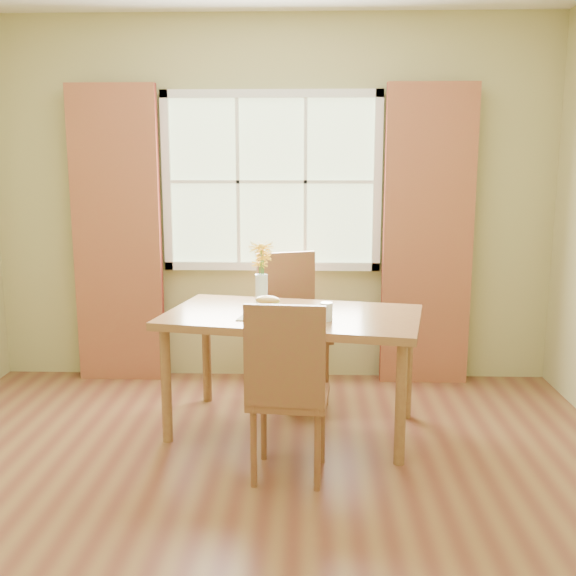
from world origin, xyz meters
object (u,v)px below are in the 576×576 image
(chair_far, at_px, (290,319))
(croissant_sandwich, at_px, (268,306))
(water_glass, at_px, (326,312))
(flower_vase, at_px, (262,266))
(chair_near, at_px, (287,384))
(dining_table, at_px, (292,326))

(chair_far, height_order, croissant_sandwich, chair_far)
(croissant_sandwich, bearing_deg, water_glass, 13.35)
(croissant_sandwich, bearing_deg, flower_vase, 121.20)
(chair_far, distance_m, croissant_sandwich, 0.79)
(chair_near, distance_m, croissant_sandwich, 0.66)
(chair_far, xyz_separation_m, croissant_sandwich, (-0.11, -0.74, 0.26))
(chair_far, height_order, flower_vase, flower_vase)
(dining_table, relative_size, chair_near, 1.71)
(water_glass, relative_size, flower_vase, 0.26)
(water_glass, bearing_deg, chair_near, -111.89)
(chair_near, xyz_separation_m, flower_vase, (-0.20, 0.94, 0.47))
(chair_far, relative_size, croissant_sandwich, 5.49)
(dining_table, distance_m, flower_vase, 0.46)
(dining_table, xyz_separation_m, water_glass, (0.20, -0.18, 0.13))
(flower_vase, bearing_deg, water_glass, -45.90)
(dining_table, bearing_deg, water_glass, -30.75)
(chair_near, xyz_separation_m, croissant_sandwich, (-0.14, 0.57, 0.29))
(chair_near, xyz_separation_m, water_glass, (0.21, 0.52, 0.26))
(dining_table, relative_size, water_glass, 15.54)
(dining_table, height_order, chair_far, chair_far)
(chair_near, distance_m, chair_far, 1.32)
(dining_table, xyz_separation_m, croissant_sandwich, (-0.14, -0.13, 0.15))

